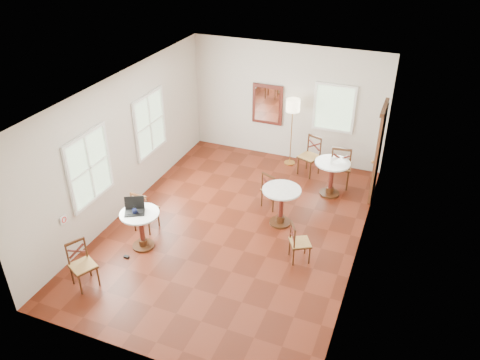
% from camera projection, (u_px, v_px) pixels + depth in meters
% --- Properties ---
extents(ground, '(7.00, 7.00, 0.00)m').
position_uv_depth(ground, '(235.00, 228.00, 9.96)').
color(ground, '#5E2010').
rests_on(ground, ground).
extents(room_shell, '(5.02, 7.02, 3.01)m').
position_uv_depth(room_shell, '(237.00, 141.00, 9.24)').
color(room_shell, beige).
rests_on(room_shell, ground).
extents(cafe_table_near, '(0.76, 0.76, 0.80)m').
position_uv_depth(cafe_table_near, '(141.00, 226.00, 9.18)').
color(cafe_table_near, '#402210').
rests_on(cafe_table_near, ground).
extents(cafe_table_mid, '(0.80, 0.80, 0.84)m').
position_uv_depth(cafe_table_mid, '(281.00, 202.00, 9.85)').
color(cafe_table_mid, '#402210').
rests_on(cafe_table_mid, ground).
extents(cafe_table_back, '(0.80, 0.80, 0.84)m').
position_uv_depth(cafe_table_back, '(331.00, 175.00, 10.84)').
color(cafe_table_back, '#402210').
rests_on(cafe_table_back, ground).
extents(chair_near_a, '(0.45, 0.45, 0.93)m').
position_uv_depth(chair_near_a, '(145.00, 210.00, 9.70)').
color(chair_near_a, '#402210').
rests_on(chair_near_a, ground).
extents(chair_near_b, '(0.55, 0.55, 0.88)m').
position_uv_depth(chair_near_b, '(82.00, 265.00, 8.29)').
color(chair_near_b, '#402210').
rests_on(chair_near_b, ground).
extents(chair_mid_a, '(0.53, 0.53, 0.88)m').
position_uv_depth(chair_mid_a, '(272.00, 190.00, 10.44)').
color(chair_mid_a, '#402210').
rests_on(chair_mid_a, ground).
extents(chair_mid_b, '(0.51, 0.51, 0.81)m').
position_uv_depth(chair_mid_b, '(299.00, 242.00, 8.89)').
color(chair_mid_b, '#402210').
rests_on(chair_mid_b, ground).
extents(chair_back_a, '(0.56, 0.56, 1.09)m').
position_uv_depth(chair_back_a, '(340.00, 166.00, 11.16)').
color(chair_back_a, '#402210').
rests_on(chair_back_a, ground).
extents(chair_back_b, '(0.58, 0.58, 0.98)m').
position_uv_depth(chair_back_b, '(310.00, 156.00, 11.70)').
color(chair_back_b, '#402210').
rests_on(chair_back_b, ground).
extents(floor_lamp, '(0.34, 0.34, 1.75)m').
position_uv_depth(floor_lamp, '(293.00, 110.00, 11.65)').
color(floor_lamp, '#BF8C3F').
rests_on(floor_lamp, ground).
extents(laptop, '(0.47, 0.45, 0.27)m').
position_uv_depth(laptop, '(135.00, 208.00, 9.05)').
color(laptop, black).
rests_on(laptop, cafe_table_near).
extents(mouse, '(0.11, 0.08, 0.04)m').
position_uv_depth(mouse, '(139.00, 213.00, 8.98)').
color(mouse, black).
rests_on(mouse, cafe_table_near).
extents(navy_mug, '(0.13, 0.08, 0.10)m').
position_uv_depth(navy_mug, '(135.00, 212.00, 8.98)').
color(navy_mug, black).
rests_on(navy_mug, cafe_table_near).
extents(water_glass, '(0.06, 0.06, 0.10)m').
position_uv_depth(water_glass, '(134.00, 209.00, 9.06)').
color(water_glass, white).
rests_on(water_glass, cafe_table_near).
extents(power_adapter, '(0.10, 0.06, 0.04)m').
position_uv_depth(power_adapter, '(126.00, 257.00, 9.13)').
color(power_adapter, black).
rests_on(power_adapter, ground).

